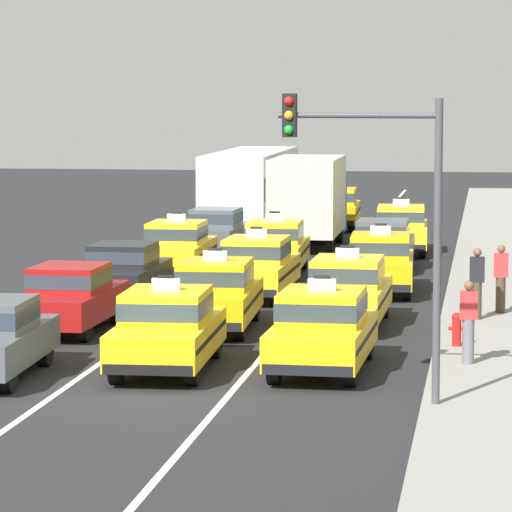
% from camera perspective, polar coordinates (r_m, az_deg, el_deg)
% --- Properties ---
extents(ground_plane, '(160.00, 160.00, 0.00)m').
position_cam_1_polar(ground_plane, '(28.71, -4.24, -5.16)').
color(ground_plane, '#232326').
extents(lane_stripe_left_center, '(0.14, 80.00, 0.01)m').
position_cam_1_polar(lane_stripe_left_center, '(48.42, -0.81, -0.51)').
color(lane_stripe_left_center, silver).
rests_on(lane_stripe_left_center, ground).
extents(lane_stripe_center_right, '(0.14, 80.00, 0.01)m').
position_cam_1_polar(lane_stripe_center_right, '(48.00, 2.96, -0.57)').
color(lane_stripe_center_right, silver).
rests_on(lane_stripe_center_right, ground).
extents(sedan_left_second, '(1.83, 4.33, 1.58)m').
position_cam_1_polar(sedan_left_second, '(36.14, -6.91, -1.48)').
color(sedan_left_second, black).
rests_on(sedan_left_second, ground).
extents(sedan_left_third, '(1.78, 4.31, 1.58)m').
position_cam_1_polar(sedan_left_third, '(41.09, -4.94, -0.54)').
color(sedan_left_third, black).
rests_on(sedan_left_third, ground).
extents(taxi_left_fourth, '(1.93, 4.60, 1.96)m').
position_cam_1_polar(taxi_left_fourth, '(46.90, -2.95, 0.34)').
color(taxi_left_fourth, black).
rests_on(taxi_left_fourth, ground).
extents(sedan_left_fifth, '(1.86, 4.34, 1.58)m').
position_cam_1_polar(sedan_left_fifth, '(53.08, -1.49, 1.00)').
color(sedan_left_fifth, black).
rests_on(sedan_left_fifth, ground).
extents(bus_left_sixth, '(2.65, 11.23, 3.22)m').
position_cam_1_polar(bus_left_sixth, '(61.53, -0.18, 2.62)').
color(bus_left_sixth, black).
rests_on(bus_left_sixth, ground).
extents(taxi_center_nearest, '(1.98, 4.62, 1.96)m').
position_cam_1_polar(taxi_center_nearest, '(30.90, -3.32, -2.69)').
color(taxi_center_nearest, black).
rests_on(taxi_center_nearest, ground).
extents(taxi_center_second, '(2.01, 4.63, 1.96)m').
position_cam_1_polar(taxi_center_second, '(36.12, -1.51, -1.39)').
color(taxi_center_second, black).
rests_on(taxi_center_second, ground).
extents(taxi_center_third, '(1.85, 4.57, 1.96)m').
position_cam_1_polar(taxi_center_third, '(41.75, 0.04, -0.37)').
color(taxi_center_third, black).
rests_on(taxi_center_third, ground).
extents(taxi_center_fourth, '(1.98, 4.62, 1.96)m').
position_cam_1_polar(taxi_center_fourth, '(47.03, 0.71, 0.37)').
color(taxi_center_fourth, black).
rests_on(taxi_center_fourth, ground).
extents(box_truck_center_fifth, '(2.35, 6.98, 3.27)m').
position_cam_1_polar(box_truck_center_fifth, '(55.37, 2.01, 2.17)').
color(box_truck_center_fifth, black).
rests_on(box_truck_center_fifth, ground).
extents(taxi_center_sixth, '(1.98, 4.62, 1.96)m').
position_cam_1_polar(taxi_center_sixth, '(62.82, 2.99, 1.82)').
color(taxi_center_sixth, black).
rests_on(taxi_center_sixth, ground).
extents(taxi_right_nearest, '(1.91, 4.60, 1.96)m').
position_cam_1_polar(taxi_right_nearest, '(30.82, 2.49, -2.71)').
color(taxi_right_nearest, black).
rests_on(taxi_right_nearest, ground).
extents(taxi_right_second, '(1.87, 4.58, 1.96)m').
position_cam_1_polar(taxi_right_second, '(36.77, 3.43, -1.27)').
color(taxi_right_second, black).
rests_on(taxi_right_second, ground).
extents(taxi_right_third, '(2.01, 4.63, 1.96)m').
position_cam_1_polar(taxi_right_third, '(42.87, 4.64, -0.22)').
color(taxi_right_third, black).
rests_on(taxi_right_third, ground).
extents(sedan_right_fourth, '(1.79, 4.31, 1.58)m').
position_cam_1_polar(sedan_right_fourth, '(48.50, 4.74, 0.49)').
color(sedan_right_fourth, black).
rests_on(sedan_right_fourth, ground).
extents(taxi_right_fifth, '(2.00, 4.63, 1.96)m').
position_cam_1_polar(taxi_right_fifth, '(53.45, 5.41, 1.04)').
color(taxi_right_fifth, black).
rests_on(taxi_right_fifth, ground).
extents(pedestrian_near_crosswalk, '(0.36, 0.24, 1.69)m').
position_cam_1_polar(pedestrian_near_crosswalk, '(31.14, 7.90, -2.43)').
color(pedestrian_near_crosswalk, slate).
rests_on(pedestrian_near_crosswalk, sidewalk_curb).
extents(pedestrian_by_storefront, '(0.36, 0.24, 1.69)m').
position_cam_1_polar(pedestrian_by_storefront, '(38.43, 9.09, -0.82)').
color(pedestrian_by_storefront, '#473828').
rests_on(pedestrian_by_storefront, sidewalk_curb).
extents(pedestrian_trailing, '(0.36, 0.24, 1.72)m').
position_cam_1_polar(pedestrian_trailing, '(37.22, 8.21, -1.01)').
color(pedestrian_trailing, '#473828').
rests_on(pedestrian_trailing, sidewalk_curb).
extents(fire_hydrant, '(0.36, 0.22, 0.73)m').
position_cam_1_polar(fire_hydrant, '(33.32, 7.47, -2.66)').
color(fire_hydrant, red).
rests_on(fire_hydrant, sidewalk_curb).
extents(traffic_light_pole, '(2.87, 0.33, 5.58)m').
position_cam_1_polar(traffic_light_pole, '(26.80, 4.72, 2.28)').
color(traffic_light_pole, '#47474C').
rests_on(traffic_light_pole, ground).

